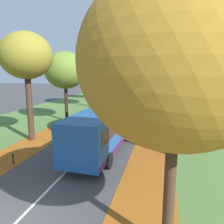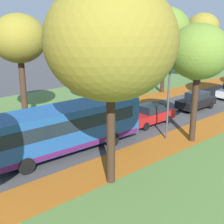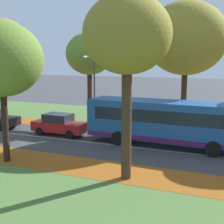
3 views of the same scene
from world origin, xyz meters
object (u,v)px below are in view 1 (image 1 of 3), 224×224
(car_black_following, at_px, (132,106))
(tree_right_nearest, at_px, (176,62))
(tree_right_near, at_px, (178,44))
(car_red_lead, at_px, (124,115))
(car_blue_fourth_in_line, at_px, (143,96))
(tree_right_mid, at_px, (167,66))
(tree_left_mid, at_px, (65,70))
(tree_right_distant, at_px, (166,68))
(tree_left_distant, at_px, (105,64))
(tree_left_far, at_px, (93,62))
(car_white_third_in_line, at_px, (139,100))
(tree_left_near, at_px, (26,57))
(bus, at_px, (105,126))
(bollard_third, at_px, (13,159))
(streetlamp_right, at_px, (148,90))
(tree_right_far, at_px, (170,60))

(car_black_following, bearing_deg, tree_right_nearest, -79.01)
(tree_right_near, height_order, car_red_lead, tree_right_near)
(car_blue_fourth_in_line, bearing_deg, tree_right_mid, -77.69)
(tree_left_mid, bearing_deg, tree_right_distant, 58.74)
(tree_left_distant, relative_size, tree_right_nearest, 1.06)
(tree_left_far, distance_m, car_blue_fourth_in_line, 12.84)
(tree_left_far, bearing_deg, car_white_third_in_line, 28.15)
(car_white_third_in_line, bearing_deg, tree_right_distant, 45.62)
(tree_right_distant, xyz_separation_m, car_blue_fourth_in_line, (-4.03, 1.23, -5.18))
(tree_left_mid, relative_size, tree_left_far, 0.82)
(tree_left_near, distance_m, tree_right_nearest, 14.07)
(tree_right_near, xyz_separation_m, car_blue_fourth_in_line, (-4.63, 26.71, -6.43))
(car_black_following, bearing_deg, tree_left_distant, 122.92)
(bus, height_order, car_black_following, bus)
(car_red_lead, height_order, car_blue_fourth_in_line, same)
(tree_left_near, bearing_deg, car_white_third_in_line, 72.63)
(tree_left_near, height_order, tree_right_nearest, tree_left_near)
(tree_left_near, xyz_separation_m, car_black_following, (6.28, 14.06, -5.89))
(tree_left_mid, bearing_deg, tree_right_near, -34.54)
(tree_left_distant, height_order, bollard_third, tree_left_distant)
(tree_left_near, xyz_separation_m, streetlamp_right, (8.92, 6.14, -2.96))
(tree_left_far, distance_m, bus, 19.33)
(car_white_third_in_line, bearing_deg, car_blue_fourth_in_line, 88.86)
(car_white_third_in_line, bearing_deg, bus, -90.03)
(bollard_third, relative_size, car_white_third_in_line, 0.16)
(tree_left_mid, xyz_separation_m, car_red_lead, (6.49, 0.60, -4.84))
(bollard_third, bearing_deg, tree_left_mid, 99.15)
(tree_left_distant, xyz_separation_m, bollard_third, (2.21, -29.09, -6.55))
(tree_right_distant, bearing_deg, tree_right_mid, -89.81)
(tree_left_mid, height_order, car_black_following, tree_left_mid)
(tree_left_far, relative_size, tree_right_nearest, 1.13)
(car_black_following, bearing_deg, bus, -89.48)
(bollard_third, xyz_separation_m, streetlamp_right, (7.22, 10.68, 3.40))
(tree_left_far, xyz_separation_m, car_blue_fourth_in_line, (6.80, 9.03, -6.09))
(tree_right_distant, bearing_deg, car_white_third_in_line, -134.38)
(tree_left_mid, bearing_deg, car_red_lead, 5.24)
(tree_right_mid, height_order, car_red_lead, tree_right_mid)
(tree_right_near, height_order, tree_right_far, tree_right_near)
(tree_right_far, relative_size, bollard_third, 14.21)
(tree_right_far, height_order, car_white_third_in_line, tree_right_far)
(streetlamp_right, bearing_deg, tree_left_far, 130.33)
(tree_left_mid, xyz_separation_m, tree_left_far, (-0.09, 9.87, 1.25))
(tree_right_nearest, distance_m, car_white_third_in_line, 30.31)
(bus, relative_size, car_blue_fourth_in_line, 2.46)
(car_red_lead, bearing_deg, tree_right_nearest, -75.10)
(tree_left_far, bearing_deg, tree_right_distant, 35.79)
(tree_right_far, xyz_separation_m, car_red_lead, (-4.69, -9.37, -6.30))
(tree_right_mid, distance_m, bollard_third, 15.87)
(bollard_third, relative_size, car_black_following, 0.16)
(tree_right_distant, height_order, bus, tree_right_distant)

